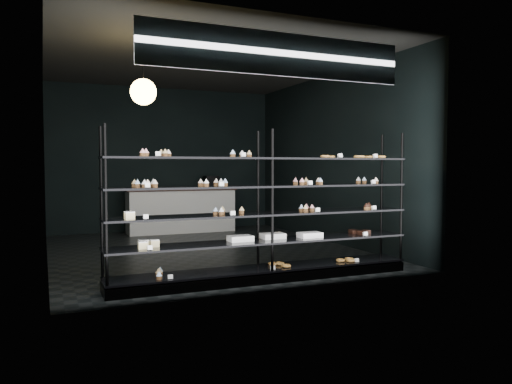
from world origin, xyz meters
TOP-DOWN VIEW (x-y plane):
  - room at (0.00, 0.00)m, footprint 5.01×6.01m
  - display_shelf at (0.02, -2.45)m, footprint 4.00×0.50m
  - signage at (0.00, -2.93)m, footprint 3.30×0.05m
  - pendant_lamp at (-1.27, -1.40)m, footprint 0.35×0.35m
  - service_counter at (0.26, 2.50)m, footprint 2.41×0.65m

SIDE VIEW (x-z plane):
  - service_counter at x=0.26m, z-range -0.11..1.12m
  - display_shelf at x=0.02m, z-range -0.33..1.58m
  - room at x=0.00m, z-range 0.00..3.20m
  - pendant_lamp at x=-1.27m, z-range 2.00..2.90m
  - signage at x=0.00m, z-range 2.50..3.00m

